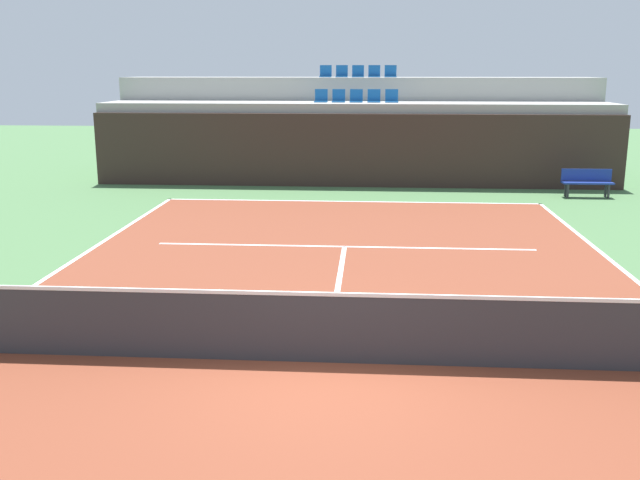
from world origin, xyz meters
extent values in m
plane|color=#477042|center=(0.00, 0.00, 0.00)|extent=(80.00, 80.00, 0.00)
cube|color=brown|center=(0.00, 0.00, 0.01)|extent=(11.00, 24.00, 0.01)
cube|color=white|center=(0.00, 11.95, 0.01)|extent=(11.00, 0.10, 0.00)
cube|color=white|center=(0.00, 6.40, 0.01)|extent=(8.26, 0.10, 0.00)
cube|color=white|center=(0.00, 3.20, 0.01)|extent=(0.10, 6.40, 0.00)
cube|color=#33231E|center=(0.00, 14.82, 1.20)|extent=(17.37, 0.30, 2.39)
cube|color=#9E9E99|center=(0.00, 16.17, 1.35)|extent=(17.37, 2.40, 2.70)
cube|color=#9E9E99|center=(0.00, 18.57, 1.76)|extent=(17.37, 2.40, 3.51)
cube|color=#145193|center=(-1.21, 16.17, 2.72)|extent=(0.44, 0.44, 0.04)
cube|color=#145193|center=(-1.21, 16.37, 2.94)|extent=(0.44, 0.04, 0.40)
cube|color=#145193|center=(-0.61, 16.17, 2.72)|extent=(0.44, 0.44, 0.04)
cube|color=#145193|center=(-0.61, 16.37, 2.94)|extent=(0.44, 0.04, 0.40)
cube|color=#145193|center=(0.00, 16.17, 2.72)|extent=(0.44, 0.44, 0.04)
cube|color=#145193|center=(0.00, 16.37, 2.94)|extent=(0.44, 0.04, 0.40)
cube|color=#145193|center=(0.61, 16.17, 2.72)|extent=(0.44, 0.44, 0.04)
cube|color=#145193|center=(0.61, 16.37, 2.94)|extent=(0.44, 0.04, 0.40)
cube|color=#145193|center=(1.21, 16.17, 2.72)|extent=(0.44, 0.44, 0.04)
cube|color=#145193|center=(1.21, 16.37, 2.94)|extent=(0.44, 0.04, 0.40)
cube|color=#145193|center=(-1.21, 18.57, 3.53)|extent=(0.44, 0.44, 0.04)
cube|color=#145193|center=(-1.21, 18.77, 3.75)|extent=(0.44, 0.04, 0.40)
cube|color=#145193|center=(-0.61, 18.57, 3.53)|extent=(0.44, 0.44, 0.04)
cube|color=#145193|center=(-0.61, 18.77, 3.75)|extent=(0.44, 0.04, 0.40)
cube|color=#145193|center=(0.00, 18.57, 3.53)|extent=(0.44, 0.44, 0.04)
cube|color=#145193|center=(0.00, 18.77, 3.75)|extent=(0.44, 0.04, 0.40)
cube|color=#145193|center=(0.61, 18.57, 3.53)|extent=(0.44, 0.44, 0.04)
cube|color=#145193|center=(0.61, 18.77, 3.75)|extent=(0.44, 0.04, 0.40)
cube|color=#145193|center=(1.21, 18.57, 3.53)|extent=(0.44, 0.44, 0.04)
cube|color=#145193|center=(1.21, 18.77, 3.75)|extent=(0.44, 0.04, 0.40)
cube|color=#333338|center=(0.00, 0.00, 0.47)|extent=(10.90, 0.02, 0.92)
cube|color=white|center=(0.00, 0.00, 0.96)|extent=(10.90, 0.04, 0.05)
cube|color=navy|center=(7.10, 13.21, 0.45)|extent=(1.50, 0.40, 0.05)
cube|color=navy|center=(7.10, 13.39, 0.67)|extent=(1.50, 0.04, 0.36)
cube|color=#2D2D33|center=(6.50, 13.07, 0.21)|extent=(0.06, 0.06, 0.42)
cube|color=#2D2D33|center=(7.70, 13.07, 0.21)|extent=(0.06, 0.06, 0.42)
cube|color=#2D2D33|center=(6.50, 13.35, 0.21)|extent=(0.06, 0.06, 0.42)
cube|color=#2D2D33|center=(7.70, 13.35, 0.21)|extent=(0.06, 0.06, 0.42)
camera|label=1|loc=(0.56, -8.88, 3.79)|focal=40.39mm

